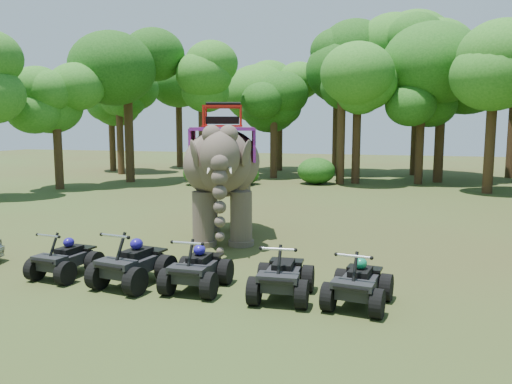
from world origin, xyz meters
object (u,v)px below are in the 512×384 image
Objects in this scene: atv_1 at (133,257)px; atv_2 at (197,263)px; elephant at (223,171)px; atv_0 at (65,253)px; atv_3 at (282,270)px; atv_4 at (359,277)px.

atv_1 reaches higher than atv_2.
elephant reaches higher than atv_1.
atv_2 is (3.55, 0.04, 0.03)m from atv_0.
atv_3 is 1.03× the size of atv_4.
atv_0 is 0.88× the size of atv_1.
atv_4 is (4.96, -5.25, -1.65)m from elephant.
atv_0 is at bearing -131.58° from elephant.
atv_0 is 7.21m from atv_4.
atv_0 is at bearing -174.47° from atv_1.
elephant is 3.18× the size of atv_2.
atv_1 is 1.09× the size of atv_4.
elephant is at bearing 140.39° from atv_4.
elephant reaches higher than atv_4.
atv_2 is (1.29, -5.24, -1.64)m from elephant.
elephant is 3.37× the size of atv_0.
atv_4 is (1.64, -0.01, -0.02)m from atv_3.
atv_2 is (1.59, 0.14, -0.05)m from atv_1.
elephant is 3.23× the size of atv_4.
atv_2 is at bearing 6.35° from atv_0.
atv_3 is at bearing -76.14° from elephant.
atv_3 reaches higher than atv_0.
atv_2 is 3.66m from atv_4.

